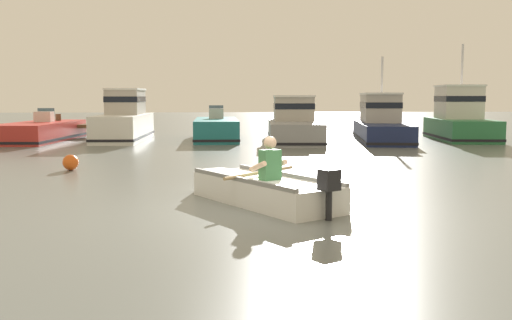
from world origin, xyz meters
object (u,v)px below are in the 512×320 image
Objects in this scene: moored_boat_white at (125,121)px; moored_boat_green at (460,120)px; rowboat_with_person at (263,189)px; moored_boat_red at (41,132)px; mooring_buoy at (71,162)px; moored_boat_grey at (294,124)px; moored_boat_teal at (216,130)px; moored_boat_navy at (381,123)px.

moored_boat_white is 1.16× the size of moored_boat_green.
rowboat_with_person is 17.05m from moored_boat_red.
mooring_buoy is at bearing -88.71° from moored_boat_white.
moored_boat_red reaches higher than mooring_buoy.
moored_boat_green is (7.24, 0.13, 0.16)m from moored_boat_grey.
moored_boat_teal is 3.38m from moored_boat_grey.
moored_boat_white is at bearing 171.59° from moored_boat_grey.
mooring_buoy is (-6.94, -9.32, -0.51)m from moored_boat_grey.
moored_boat_navy is 3.51m from moored_boat_green.
moored_boat_green is (17.87, -0.62, 0.49)m from moored_boat_red.
moored_boat_grey is 7.24m from moored_boat_green.
moored_boat_grey is at bearing -15.71° from moored_boat_teal.
mooring_buoy is (-3.70, -10.24, -0.23)m from moored_boat_teal.
moored_boat_green is (14.42, -0.94, 0.03)m from moored_boat_white.
moored_boat_grey is 0.99× the size of moored_boat_navy.
mooring_buoy is (0.23, -10.39, -0.63)m from moored_boat_white.
moored_boat_white is 10.96m from moored_boat_navy.
moored_boat_grey reaches higher than mooring_buoy.
moored_boat_navy is at bearing 41.11° from mooring_buoy.
moored_boat_teal is 1.08× the size of moored_boat_green.
moored_boat_grey is (2.46, 14.22, 0.46)m from rowboat_with_person.
rowboat_with_person is 14.43m from moored_boat_grey.
mooring_buoy is (-14.18, -9.45, -0.67)m from moored_boat_green.
moored_boat_navy reaches higher than moored_boat_white.
rowboat_with_person is 6.64m from mooring_buoy.
moored_boat_white is 14.45m from moored_boat_green.
moored_boat_teal is at bearing 92.96° from rowboat_with_person.
moored_boat_navy is at bearing -5.61° from moored_boat_white.
rowboat_with_person is 0.50× the size of moored_boat_navy.
moored_boat_red is 14.38m from moored_boat_navy.
moored_boat_green reaches higher than moored_boat_white.
moored_boat_red is 10.72m from mooring_buoy.
mooring_buoy is at bearing -138.89° from moored_boat_navy.
moored_boat_green is 17.06m from mooring_buoy.
rowboat_with_person is 0.62× the size of moored_boat_teal.
moored_boat_navy reaches higher than moored_boat_grey.
moored_boat_red is at bearing -174.78° from moored_boat_white.
moored_boat_green reaches higher than moored_boat_grey.
moored_boat_white is at bearing 176.29° from moored_boat_green.
moored_boat_teal is 13.84× the size of mooring_buoy.
mooring_buoy is (3.68, -10.07, -0.17)m from moored_boat_red.
rowboat_with_person is 8.61× the size of mooring_buoy.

